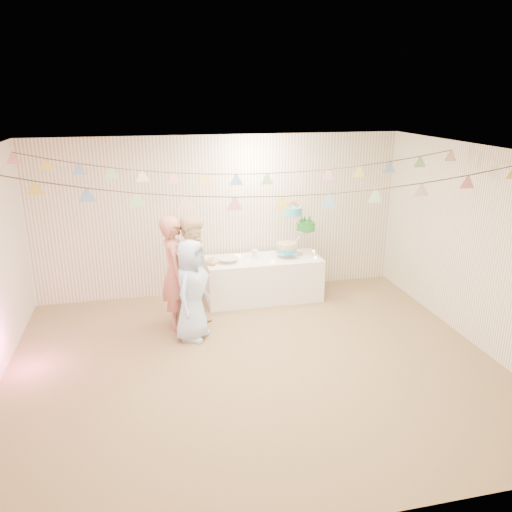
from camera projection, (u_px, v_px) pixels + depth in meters
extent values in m
plane|color=olive|center=(254.00, 364.00, 6.22)|extent=(6.00, 6.00, 0.00)
plane|color=white|center=(254.00, 153.00, 5.40)|extent=(6.00, 6.00, 0.00)
plane|color=white|center=(221.00, 216.00, 8.13)|extent=(6.00, 6.00, 0.00)
plane|color=white|center=(331.00, 382.00, 3.50)|extent=(6.00, 6.00, 0.00)
plane|color=white|center=(481.00, 249.00, 6.44)|extent=(5.00, 5.00, 0.00)
cube|color=white|center=(263.00, 279.00, 8.09)|extent=(1.84, 0.74, 0.69)
cylinder|color=white|center=(228.00, 258.00, 7.79)|extent=(0.34, 0.34, 0.02)
imported|color=#BF7364|center=(175.00, 272.00, 7.01)|extent=(0.40, 0.60, 1.63)
imported|color=#E1BF8B|center=(196.00, 272.00, 6.99)|extent=(1.02, 0.98, 1.65)
imported|color=#B4D7FF|center=(192.00, 290.00, 6.68)|extent=(0.74, 0.82, 1.40)
cylinder|color=#FFD88C|center=(215.00, 264.00, 7.67)|extent=(0.04, 0.04, 0.03)
cylinder|color=#FFD88C|center=(240.00, 256.00, 8.07)|extent=(0.04, 0.04, 0.03)
cylinder|color=#FFD88C|center=(273.00, 261.00, 7.80)|extent=(0.04, 0.04, 0.03)
cylinder|color=#FFD88C|center=(281.00, 252.00, 8.26)|extent=(0.04, 0.04, 0.03)
cylinder|color=#FFD88C|center=(316.00, 257.00, 7.98)|extent=(0.04, 0.04, 0.03)
cylinder|color=#FFD88C|center=(314.00, 251.00, 8.31)|extent=(0.04, 0.04, 0.03)
cylinder|color=#FFD88C|center=(236.00, 255.00, 8.09)|extent=(0.04, 0.04, 0.03)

